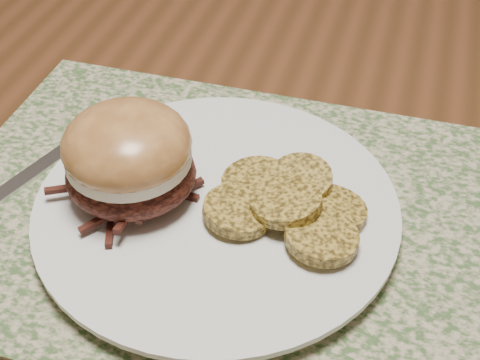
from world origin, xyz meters
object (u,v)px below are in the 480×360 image
at_px(dinner_plate, 217,210).
at_px(pork_sandwich, 129,157).
at_px(dining_table, 235,103).
at_px(fork, 53,158).

relative_size(dinner_plate, pork_sandwich, 2.42).
height_order(dinner_plate, pork_sandwich, pork_sandwich).
distance_m(dinner_plate, pork_sandwich, 0.08).
height_order(dining_table, dinner_plate, dinner_plate).
relative_size(dinner_plate, fork, 1.55).
height_order(dining_table, fork, fork).
distance_m(pork_sandwich, fork, 0.11).
bearing_deg(fork, dinner_plate, 9.20).
relative_size(dining_table, fork, 8.96).
xyz_separation_m(dining_table, fork, (-0.09, -0.24, 0.09)).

